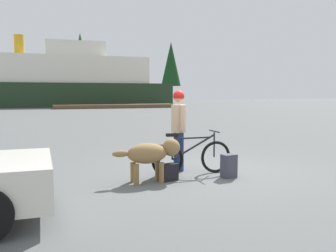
% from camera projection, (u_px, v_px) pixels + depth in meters
% --- Properties ---
extents(ground_plane, '(160.00, 160.00, 0.00)m').
position_uv_depth(ground_plane, '(202.00, 171.00, 7.75)').
color(ground_plane, '#595B5B').
extents(bicycle, '(1.74, 0.44, 0.89)m').
position_uv_depth(bicycle, '(191.00, 157.00, 7.37)').
color(bicycle, black).
rests_on(bicycle, ground_plane).
extents(person_cyclist, '(0.32, 0.53, 1.72)m').
position_uv_depth(person_cyclist, '(179.00, 123.00, 7.73)').
color(person_cyclist, navy).
rests_on(person_cyclist, ground_plane).
extents(dog, '(1.31, 0.45, 0.80)m').
position_uv_depth(dog, '(151.00, 154.00, 6.76)').
color(dog, olive).
rests_on(dog, ground_plane).
extents(backpack, '(0.31, 0.24, 0.46)m').
position_uv_depth(backpack, '(229.00, 166.00, 7.13)').
color(backpack, '#3F3F4C').
rests_on(backpack, ground_plane).
extents(handbag_pannier, '(0.36, 0.26, 0.32)m').
position_uv_depth(handbag_pannier, '(169.00, 172.00, 6.88)').
color(handbag_pannier, black).
rests_on(handbag_pannier, ground_plane).
extents(dock_pier, '(13.20, 2.65, 0.40)m').
position_uv_depth(dock_pier, '(115.00, 106.00, 39.77)').
color(dock_pier, brown).
rests_on(dock_pier, ground_plane).
extents(ferry_boat, '(28.71, 7.43, 8.41)m').
position_uv_depth(ferry_boat, '(52.00, 82.00, 43.81)').
color(ferry_boat, '#1E331E').
rests_on(ferry_boat, ground_plane).
extents(pine_tree_center, '(3.85, 3.85, 11.22)m').
position_uv_depth(pine_tree_center, '(81.00, 62.00, 57.88)').
color(pine_tree_center, '#4C331E').
rests_on(pine_tree_center, ground_plane).
extents(pine_tree_far_right, '(3.41, 3.41, 10.40)m').
position_uv_depth(pine_tree_far_right, '(171.00, 64.00, 62.33)').
color(pine_tree_far_right, '#4C331E').
rests_on(pine_tree_far_right, ground_plane).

